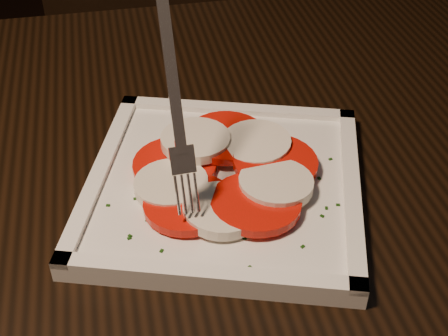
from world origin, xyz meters
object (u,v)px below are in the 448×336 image
chair (143,52)px  plate (224,187)px  table (131,255)px  fork (173,95)px

chair → plate: bearing=-76.2°
chair → table: bearing=-84.2°
chair → fork: 0.79m
table → plate: 0.15m
fork → chair: bearing=85.5°
table → fork: bearing=-37.0°
plate → fork: size_ratio=1.49×
chair → plate: chair is taller
table → chair: bearing=85.8°
table → chair: (0.05, 0.67, -0.12)m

